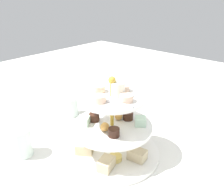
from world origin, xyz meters
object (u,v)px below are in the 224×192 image
(teacup_with_saucer, at_px, (109,102))
(butter_knife_right, at_px, (172,114))
(tiered_serving_stand, at_px, (112,132))
(water_glass_tall_right, at_px, (221,155))
(water_glass_short_left, at_px, (70,106))
(water_glass_mid_back, at_px, (21,142))

(teacup_with_saucer, xyz_separation_m, butter_knife_right, (0.22, 0.12, -0.02))
(tiered_serving_stand, height_order, water_glass_tall_right, tiered_serving_stand)
(water_glass_short_left, distance_m, water_glass_mid_back, 0.26)
(water_glass_tall_right, relative_size, water_glass_mid_back, 1.36)
(tiered_serving_stand, relative_size, water_glass_mid_back, 3.30)
(tiered_serving_stand, relative_size, teacup_with_saucer, 3.05)
(butter_knife_right, distance_m, water_glass_mid_back, 0.55)
(tiered_serving_stand, bearing_deg, teacup_with_saucer, 134.27)
(teacup_with_saucer, bearing_deg, butter_knife_right, 28.73)
(water_glass_tall_right, height_order, water_glass_short_left, water_glass_tall_right)
(water_glass_short_left, relative_size, water_glass_mid_back, 0.87)
(tiered_serving_stand, bearing_deg, butter_knife_right, 88.46)
(water_glass_short_left, distance_m, butter_knife_right, 0.39)
(tiered_serving_stand, height_order, butter_knife_right, tiered_serving_stand)
(tiered_serving_stand, xyz_separation_m, butter_knife_right, (0.01, 0.34, -0.07))
(water_glass_tall_right, height_order, water_glass_mid_back, water_glass_tall_right)
(tiered_serving_stand, xyz_separation_m, water_glass_short_left, (-0.28, 0.07, -0.04))
(teacup_with_saucer, height_order, water_glass_mid_back, water_glass_mid_back)
(water_glass_tall_right, distance_m, butter_knife_right, 0.34)
(tiered_serving_stand, distance_m, teacup_with_saucer, 0.31)
(teacup_with_saucer, bearing_deg, water_glass_tall_right, -11.23)
(tiered_serving_stand, bearing_deg, water_glass_mid_back, -137.58)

